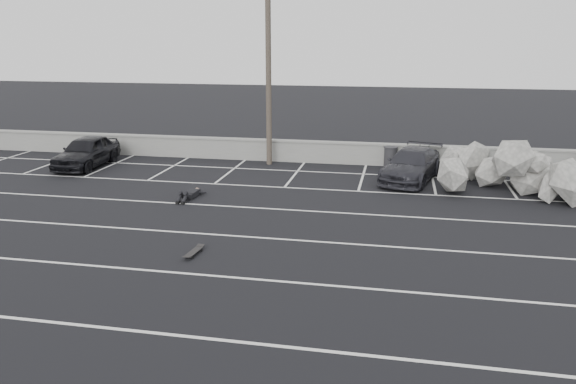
% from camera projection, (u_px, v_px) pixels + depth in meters
% --- Properties ---
extents(ground, '(120.00, 120.00, 0.00)m').
position_uv_depth(ground, '(177.00, 273.00, 14.53)').
color(ground, black).
rests_on(ground, ground).
extents(seawall, '(50.00, 0.45, 1.06)m').
position_uv_depth(seawall, '(285.00, 150.00, 27.63)').
color(seawall, gray).
rests_on(seawall, ground).
extents(stall_lines, '(36.00, 20.05, 0.01)m').
position_uv_depth(stall_lines, '(225.00, 220.00, 18.71)').
color(stall_lines, silver).
rests_on(stall_lines, ground).
extents(car_left, '(1.88, 4.34, 1.46)m').
position_uv_depth(car_left, '(86.00, 152.00, 26.38)').
color(car_left, black).
rests_on(car_left, ground).
extents(car_right, '(3.06, 4.94, 1.34)m').
position_uv_depth(car_right, '(412.00, 165.00, 23.89)').
color(car_right, '#25242B').
rests_on(car_right, ground).
extents(utility_pole, '(1.29, 0.26, 9.71)m').
position_uv_depth(utility_pole, '(268.00, 60.00, 25.83)').
color(utility_pole, '#4C4238').
rests_on(utility_pole, ground).
extents(trash_bin, '(0.72, 0.72, 1.01)m').
position_uv_depth(trash_bin, '(390.00, 157.00, 26.20)').
color(trash_bin, '#29292B').
rests_on(trash_bin, ground).
extents(riprap_pile, '(7.35, 5.31, 1.53)m').
position_uv_depth(riprap_pile, '(524.00, 175.00, 22.28)').
color(riprap_pile, '#9D9A93').
rests_on(riprap_pile, ground).
extents(person, '(1.11, 2.32, 0.45)m').
position_uv_depth(person, '(192.00, 191.00, 21.50)').
color(person, black).
rests_on(person, ground).
extents(skateboard, '(0.29, 0.86, 0.10)m').
position_uv_depth(skateboard, '(194.00, 252.00, 15.73)').
color(skateboard, black).
rests_on(skateboard, ground).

